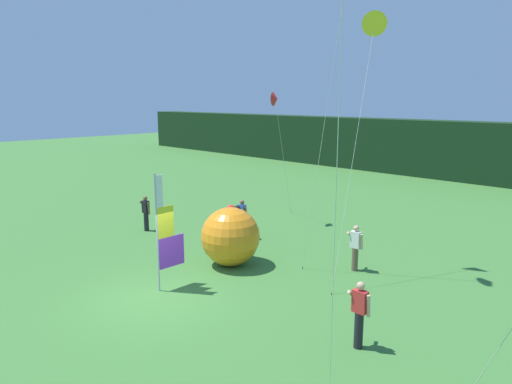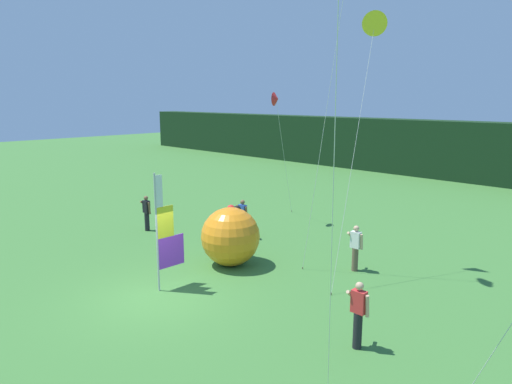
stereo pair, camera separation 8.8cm
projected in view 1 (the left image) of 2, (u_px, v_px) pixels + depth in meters
name	position (u px, v px, depth m)	size (l,w,h in m)	color
ground_plane	(160.00, 297.00, 14.24)	(120.00, 120.00, 0.00)	#3D7533
distant_treeline	(487.00, 153.00, 33.16)	(80.00, 2.40, 4.37)	black
banner_flag	(165.00, 234.00, 14.58)	(0.06, 1.03, 3.80)	#B7B7BC
person_near_banner	(360.00, 313.00, 11.20)	(0.55, 0.48, 1.71)	black
person_mid_field	(146.00, 212.00, 21.25)	(0.55, 0.48, 1.64)	black
person_far_left	(355.00, 247.00, 16.31)	(0.55, 0.48, 1.66)	brown
person_far_right	(242.00, 218.00, 20.12)	(0.55, 0.48, 1.71)	brown
inflatable_balloon	(230.00, 236.00, 16.84)	(2.15, 2.15, 2.15)	orange
kite_yellow_delta_1	(375.00, 24.00, 15.64)	(1.40, 3.70, 8.95)	brown
kite_red_delta_2	(275.00, 100.00, 21.66)	(1.11, 2.63, 6.31)	brown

